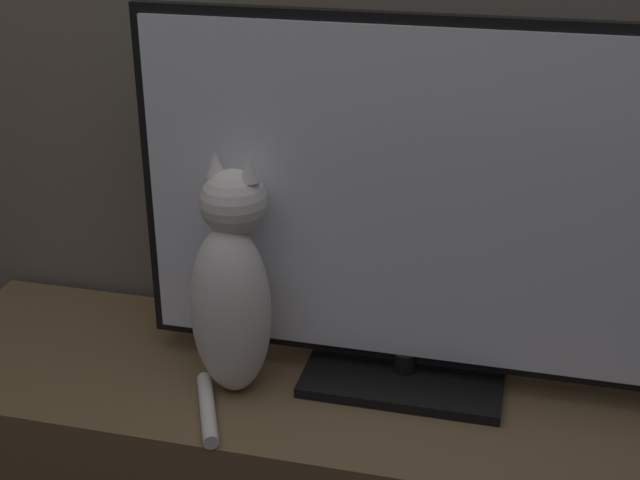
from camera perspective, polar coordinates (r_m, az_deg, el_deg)
tv_stand at (r=1.89m, az=-2.75°, el=-14.41°), size 1.44×0.49×0.45m
tv at (r=1.59m, az=5.90°, el=1.61°), size 1.02×0.23×0.70m
cat at (r=1.62m, az=-5.65°, el=-3.26°), size 0.17×0.29×0.46m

